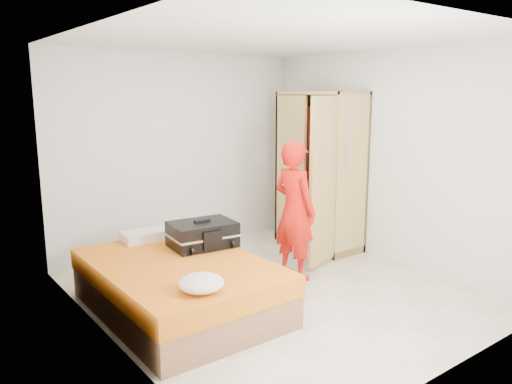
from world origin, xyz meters
TOP-DOWN VIEW (x-y plane):
  - room at (0.00, 0.00)m, footprint 4.00×4.02m
  - bed at (-1.05, 0.18)m, footprint 1.42×2.02m
  - wardrobe at (1.45, 0.85)m, footprint 1.15×1.35m
  - person at (0.43, 0.20)m, footprint 0.42×0.60m
  - suitcase at (-0.62, 0.46)m, footprint 0.72×0.57m
  - round_cushion at (-1.25, -0.58)m, footprint 0.37×0.37m
  - pillow at (-0.96, 1.03)m, footprint 0.58×0.31m

SIDE VIEW (x-z plane):
  - bed at x=-1.05m, z-range 0.00..0.50m
  - pillow at x=-0.96m, z-range 0.50..0.60m
  - round_cushion at x=-1.25m, z-range 0.50..0.64m
  - suitcase at x=-0.62m, z-range 0.48..0.77m
  - person at x=0.43m, z-range 0.00..1.57m
  - wardrobe at x=1.45m, z-range -0.05..2.05m
  - room at x=0.00m, z-range 0.00..2.60m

